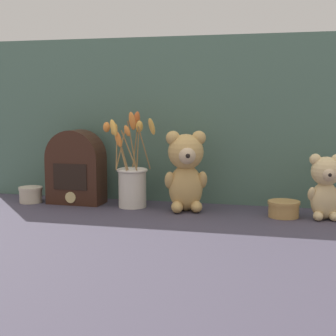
{
  "coord_description": "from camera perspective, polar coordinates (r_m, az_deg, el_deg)",
  "views": [
    {
      "loc": [
        0.42,
        -1.67,
        0.37
      ],
      "look_at": [
        0.0,
        0.02,
        0.14
      ],
      "focal_mm": 55.0,
      "sensor_mm": 36.0,
      "label": 1
    }
  ],
  "objects": [
    {
      "name": "teddy_bear_large",
      "position": [
        1.74,
        2.0,
        -0.16
      ],
      "size": [
        0.15,
        0.14,
        0.27
      ],
      "color": "tan",
      "rests_on": "ground"
    },
    {
      "name": "decorative_tin_short",
      "position": [
        1.71,
        12.7,
        -4.41
      ],
      "size": [
        0.1,
        0.1,
        0.05
      ],
      "color": "tan",
      "rests_on": "ground"
    },
    {
      "name": "decorative_tin_tall",
      "position": [
        1.97,
        -14.97,
        -2.86
      ],
      "size": [
        0.09,
        0.09,
        0.06
      ],
      "color": "beige",
      "rests_on": "ground"
    },
    {
      "name": "flower_vase",
      "position": [
        1.81,
        -4.05,
        -1.15
      ],
      "size": [
        0.2,
        0.14,
        0.34
      ],
      "color": "silver",
      "rests_on": "ground"
    },
    {
      "name": "ground_plane",
      "position": [
        1.76,
        -0.16,
        -4.76
      ],
      "size": [
        4.0,
        4.0,
        0.0
      ],
      "primitive_type": "plane",
      "color": "#3D3847"
    },
    {
      "name": "vintage_radio",
      "position": [
        1.9,
        -10.16,
        -0.01
      ],
      "size": [
        0.2,
        0.11,
        0.27
      ],
      "color": "#381E14",
      "rests_on": "ground"
    },
    {
      "name": "backdrop_wall",
      "position": [
        1.89,
        1.08,
        5.28
      ],
      "size": [
        1.52,
        0.02,
        0.6
      ],
      "color": "#4C6B5B",
      "rests_on": "ground"
    },
    {
      "name": "teddy_bear_medium",
      "position": [
        1.69,
        17.05,
        -1.85
      ],
      "size": [
        0.12,
        0.1,
        0.21
      ],
      "color": "#DBBC84",
      "rests_on": "ground"
    }
  ]
}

